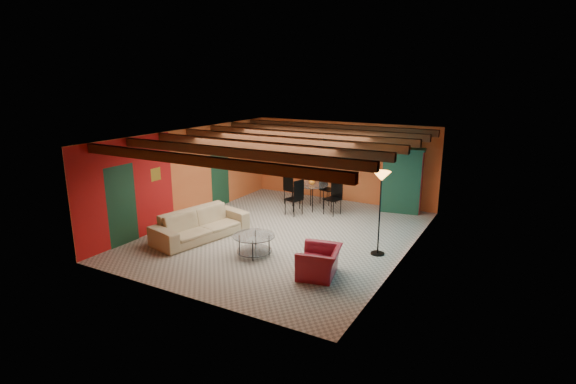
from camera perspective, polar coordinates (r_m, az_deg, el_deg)
The scene contains 11 objects.
room at distance 11.65m, azimuth -0.21°, elevation 5.67°, with size 6.52×8.01×2.71m.
sofa at distance 12.01m, azimuth -11.12°, elevation -4.08°, with size 2.60×1.02×0.76m, color #9C8764.
armchair at distance 9.67m, azimuth 4.06°, elevation -8.93°, with size 0.98×0.86×0.64m, color maroon.
coffee_table at distance 10.75m, azimuth -4.35°, elevation -6.80°, with size 1.01×1.01×0.51m, color silver, non-canonical shape.
dining_table at distance 14.30m, azimuth 3.06°, elevation 0.02°, with size 2.19×2.19×1.14m, color white, non-canonical shape.
armoire at distance 14.40m, azimuth 14.60°, elevation 1.36°, with size 1.12×0.55×1.97m, color maroon.
floor_lamp at distance 10.74m, azimuth 11.67°, elevation -2.72°, with size 0.42×0.42×2.06m, color black, non-canonical shape.
ceiling_fan at distance 11.55m, azimuth -0.49°, elevation 5.59°, with size 1.50×1.50×0.44m, color #472614, non-canonical shape.
painting at distance 15.55m, azimuth 3.89°, elevation 5.26°, with size 1.05×0.03×0.65m, color black.
potted_plant at distance 14.18m, azimuth 14.91°, elevation 6.20°, with size 0.44×0.38×0.49m, color #26661E.
vase at distance 14.15m, azimuth 3.09°, elevation 2.64°, with size 0.19×0.19×0.20m, color orange.
Camera 1 is at (5.65, -9.91, 4.18)m, focal length 27.73 mm.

